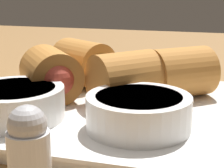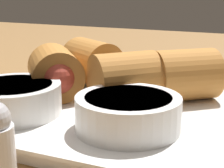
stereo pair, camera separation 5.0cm
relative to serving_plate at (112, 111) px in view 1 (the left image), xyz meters
The scene contains 10 objects.
table_surface 3.81cm from the serving_plate, 139.98° to the right, with size 180.00×140.00×2.00cm.
serving_plate is the anchor object (origin of this frame).
roll_front_left 8.78cm from the serving_plate, 50.46° to the right, with size 8.46×8.11×5.43cm.
roll_front_right 9.04cm from the serving_plate, 143.71° to the right, with size 8.52×8.36×5.43cm.
roll_back_left 3.88cm from the serving_plate, 150.46° to the right, with size 8.47×8.50×5.43cm.
roll_back_right 7.46cm from the serving_plate, ahead, with size 8.37×8.52×5.43cm.
dipping_bowl_near 7.27cm from the serving_plate, 124.99° to the left, with size 9.03×9.03×2.94cm.
dipping_bowl_far 10.03cm from the serving_plate, 40.09° to the left, with size 9.03×9.03×2.94cm.
spoon 16.30cm from the serving_plate, 84.84° to the right, with size 16.81×3.45×1.43cm.
salt_shaker 17.90cm from the serving_plate, 90.05° to the left, with size 2.52×2.52×7.10cm.
Camera 1 is at (-7.37, 37.50, 15.74)cm, focal length 60.00 mm.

